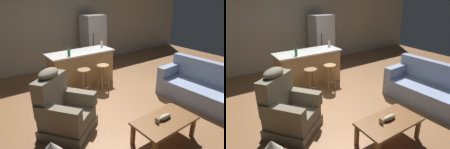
% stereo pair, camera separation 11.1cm
% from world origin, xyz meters
% --- Properties ---
extents(ground_plane, '(12.00, 12.00, 0.00)m').
position_xyz_m(ground_plane, '(0.00, 0.00, 0.00)').
color(ground_plane, brown).
extents(back_wall, '(12.00, 0.05, 2.60)m').
position_xyz_m(back_wall, '(0.00, 3.12, 1.30)').
color(back_wall, '#A89E89').
rests_on(back_wall, ground_plane).
extents(coffee_table, '(1.10, 0.60, 0.42)m').
position_xyz_m(coffee_table, '(-0.00, -1.61, 0.36)').
color(coffee_table, brown).
rests_on(coffee_table, ground_plane).
extents(fish_figurine, '(0.34, 0.10, 0.10)m').
position_xyz_m(fish_figurine, '(-0.02, -1.60, 0.46)').
color(fish_figurine, '#4C3823').
rests_on(fish_figurine, coffee_table).
extents(couch, '(0.93, 1.94, 0.94)m').
position_xyz_m(couch, '(1.80, -1.20, 0.34)').
color(couch, '#8493B2').
rests_on(couch, ground_plane).
extents(recliner_near_lamp, '(1.18, 1.18, 1.20)m').
position_xyz_m(recliner_near_lamp, '(-1.26, -0.34, 0.42)').
color(recliner_near_lamp, '#756B56').
rests_on(recliner_near_lamp, ground_plane).
extents(table_lamp, '(0.24, 0.24, 0.41)m').
position_xyz_m(table_lamp, '(-1.93, -1.68, 0.87)').
color(table_lamp, '#4C3823').
rests_on(table_lamp, end_table).
extents(kitchen_island, '(1.80, 0.70, 0.95)m').
position_xyz_m(kitchen_island, '(0.00, 1.35, 0.48)').
color(kitchen_island, '#AD7F4C').
rests_on(kitchen_island, ground_plane).
extents(bar_stool_left, '(0.32, 0.32, 0.68)m').
position_xyz_m(bar_stool_left, '(-0.26, 0.72, 0.47)').
color(bar_stool_left, olive).
rests_on(bar_stool_left, ground_plane).
extents(bar_stool_right, '(0.32, 0.32, 0.68)m').
position_xyz_m(bar_stool_right, '(0.30, 0.72, 0.47)').
color(bar_stool_right, '#A87A47').
rests_on(bar_stool_right, ground_plane).
extents(refrigerator, '(0.70, 0.69, 1.76)m').
position_xyz_m(refrigerator, '(1.13, 2.55, 0.88)').
color(refrigerator, '#B7B7BC').
rests_on(refrigerator, ground_plane).
extents(bottle_tall_green, '(0.07, 0.07, 0.22)m').
position_xyz_m(bottle_tall_green, '(0.77, 1.47, 1.03)').
color(bottle_tall_green, silver).
rests_on(bottle_tall_green, kitchen_island).
extents(bottle_short_amber, '(0.07, 0.07, 0.25)m').
position_xyz_m(bottle_short_amber, '(-0.41, 1.16, 1.04)').
color(bottle_short_amber, '#2D6B38').
rests_on(bottle_short_amber, kitchen_island).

